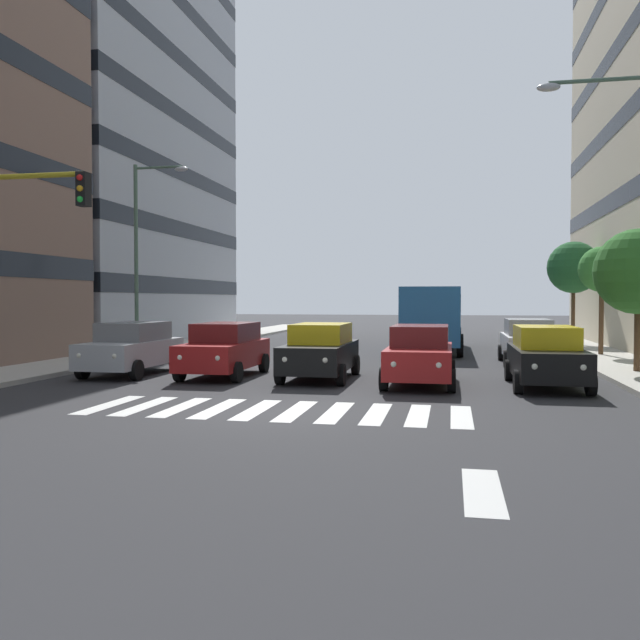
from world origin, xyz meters
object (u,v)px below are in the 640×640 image
(car_0, at_px, (546,356))
(bus_behind_traffic, at_px, (433,312))
(car_1, at_px, (420,354))
(car_4, at_px, (132,348))
(car_2, at_px, (320,351))
(street_tree_3, at_px, (574,268))
(street_tree_2, at_px, (602,270))
(car_row2_0, at_px, (528,341))
(street_lamp_right, at_px, (143,242))
(car_3, at_px, (225,349))
(street_tree_1, at_px, (638,272))

(car_0, distance_m, bus_behind_traffic, 13.56)
(car_1, relative_size, car_4, 1.00)
(car_0, distance_m, car_4, 12.96)
(car_2, bearing_deg, bus_behind_traffic, -104.04)
(car_0, relative_size, street_tree_3, 0.83)
(street_tree_2, bearing_deg, car_0, 70.78)
(car_1, distance_m, car_row2_0, 7.91)
(bus_behind_traffic, relative_size, street_lamp_right, 1.33)
(bus_behind_traffic, xyz_separation_m, street_lamp_right, (11.70, 6.88, 3.01))
(car_3, bearing_deg, car_row2_0, -148.54)
(car_2, height_order, car_4, same)
(car_2, height_order, street_tree_1, street_tree_1)
(car_3, relative_size, street_tree_2, 0.97)
(car_1, bearing_deg, car_4, -4.88)
(car_2, relative_size, bus_behind_traffic, 0.42)
(street_tree_3, bearing_deg, car_1, 67.61)
(car_row2_0, distance_m, street_tree_2, 5.57)
(car_2, bearing_deg, street_tree_3, -121.72)
(car_0, height_order, street_lamp_right, street_lamp_right)
(car_1, distance_m, car_3, 6.30)
(car_row2_0, distance_m, street_tree_3, 11.43)
(car_4, height_order, car_row2_0, same)
(car_4, relative_size, street_tree_1, 0.96)
(car_2, xyz_separation_m, car_4, (6.33, -0.02, 0.00))
(street_lamp_right, height_order, street_tree_3, street_lamp_right)
(car_4, bearing_deg, street_tree_3, -135.03)
(car_1, bearing_deg, car_2, -14.18)
(street_tree_2, bearing_deg, street_tree_1, 87.48)
(car_row2_0, height_order, street_tree_2, street_tree_2)
(car_0, height_order, car_2, same)
(car_2, distance_m, bus_behind_traffic, 12.82)
(bus_behind_traffic, relative_size, street_tree_1, 2.27)
(car_1, height_order, street_tree_3, street_tree_3)
(car_1, bearing_deg, street_tree_3, -112.39)
(car_3, xyz_separation_m, car_4, (3.19, 0.03, 0.00))
(car_4, bearing_deg, street_tree_2, -149.84)
(car_1, bearing_deg, street_tree_2, -124.29)
(bus_behind_traffic, bearing_deg, street_tree_1, 125.63)
(car_4, relative_size, bus_behind_traffic, 0.42)
(car_2, height_order, car_row2_0, same)
(bus_behind_traffic, xyz_separation_m, street_tree_1, (-6.80, 9.49, 1.51))
(car_row2_0, xyz_separation_m, street_tree_2, (-3.33, -3.45, 2.83))
(street_lamp_right, bearing_deg, bus_behind_traffic, -149.55)
(car_4, xyz_separation_m, street_tree_3, (-16.59, -16.57, 3.25))
(car_3, xyz_separation_m, street_tree_1, (-13.04, -2.86, 2.48))
(car_1, xyz_separation_m, street_tree_3, (-7.16, -17.38, 3.25))
(car_3, distance_m, street_tree_3, 21.53)
(car_0, relative_size, street_lamp_right, 0.56)
(car_row2_0, height_order, bus_behind_traffic, bus_behind_traffic)
(car_1, bearing_deg, bus_behind_traffic, -90.00)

